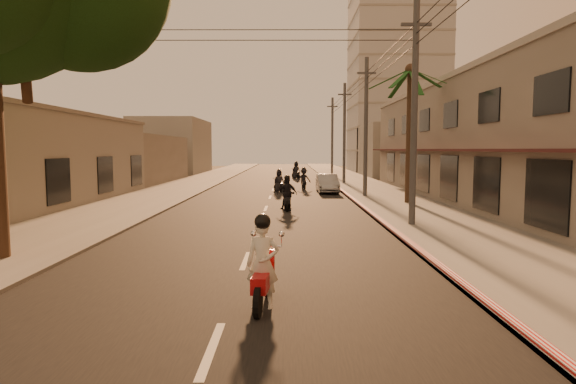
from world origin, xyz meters
The scene contains 20 objects.
ground centered at (0.00, 0.00, 0.00)m, with size 160.00×160.00×0.00m, color #383023.
road centered at (0.00, 20.00, 0.01)m, with size 10.00×140.00×0.02m, color black.
sidewalk_right centered at (7.50, 20.00, 0.06)m, with size 5.00×140.00×0.12m, color slate.
sidewalk_left centered at (-7.50, 20.00, 0.06)m, with size 5.00×140.00×0.12m, color slate.
curb_stripe centered at (5.10, 15.00, 0.10)m, with size 0.20×60.00×0.20m, color red.
shophouse_row centered at (13.95, 18.00, 3.65)m, with size 8.80×34.20×7.30m.
left_building centered at (-13.98, 14.00, 2.60)m, with size 8.20×24.20×5.20m.
distant_tower centered at (16.00, 56.00, 14.00)m, with size 12.10×12.10×28.00m.
palm_tree centered at (8.00, 16.00, 7.15)m, with size 5.00×5.00×8.20m.
utility_poles centered at (6.20, 20.00, 6.54)m, with size 1.20×48.26×9.00m.
filler_right centered at (14.00, 45.00, 3.00)m, with size 8.00×14.00×6.00m, color gray.
filler_left_near centered at (-14.00, 34.00, 2.20)m, with size 8.00×14.00×4.40m, color gray.
filler_left_far centered at (-14.00, 52.00, 3.50)m, with size 8.00×14.00×7.00m, color gray.
scooter_red centered at (0.70, -1.98, 0.83)m, with size 0.79×1.92×1.89m.
scooter_mid_a centered at (1.15, 13.76, 0.76)m, with size 0.83×1.71×1.68m.
scooter_mid_b centered at (1.13, 13.19, 0.82)m, with size 1.03×1.87×1.84m.
scooter_far_a centered at (0.50, 23.79, 0.78)m, with size 1.17×1.64×1.71m.
scooter_far_b centered at (2.39, 26.15, 0.81)m, with size 1.20×1.80×1.76m.
parked_car centered at (4.01, 23.36, 0.68)m, with size 1.49×4.12×1.35m, color #A2A5AA.
scooter_far_c centered at (2.01, 40.01, 0.86)m, with size 1.28×1.80×1.88m.
Camera 1 is at (1.21, -11.28, 3.14)m, focal length 30.00 mm.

